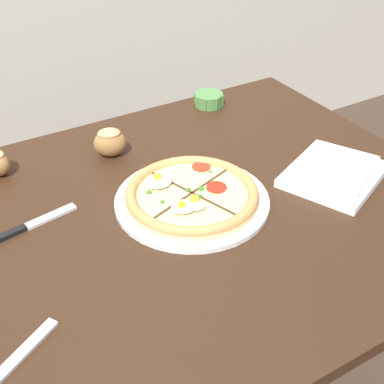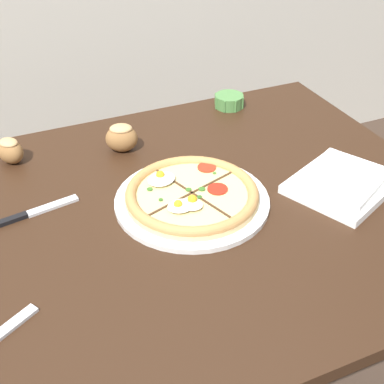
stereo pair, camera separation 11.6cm
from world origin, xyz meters
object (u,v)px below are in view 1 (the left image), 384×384
knife_spare (32,225)px  ramekin_bowl (209,99)px  dining_table (178,248)px  bread_piece_near (110,142)px  knife_main (2,373)px  napkin_folded (334,172)px  pizza (192,196)px

knife_spare → ramekin_bowl: bearing=15.4°
dining_table → ramekin_bowl: (0.34, 0.41, 0.12)m
dining_table → bread_piece_near: 0.33m
bread_piece_near → knife_main: size_ratio=0.47×
knife_spare → bread_piece_near: bearing=24.9°
napkin_folded → knife_main: bearing=-169.8°
dining_table → knife_spare: bearing=158.4°
dining_table → napkin_folded: 0.41m
napkin_folded → pizza: bearing=165.7°
knife_main → ramekin_bowl: bearing=9.1°
ramekin_bowl → bread_piece_near: (-0.36, -0.11, 0.02)m
ramekin_bowl → knife_spare: bearing=-154.8°
dining_table → knife_main: size_ratio=6.01×
pizza → ramekin_bowl: (0.29, 0.39, 0.00)m
napkin_folded → bread_piece_near: bread_piece_near is taller
ramekin_bowl → knife_spare: size_ratio=0.45×
pizza → knife_spare: 0.34m
napkin_folded → dining_table: bearing=168.9°
pizza → bread_piece_near: (-0.07, 0.28, 0.02)m
dining_table → ramekin_bowl: size_ratio=14.02×
knife_main → bread_piece_near: bearing=21.5°
pizza → napkin_folded: size_ratio=1.19×
pizza → ramekin_bowl: bearing=53.3°
pizza → bread_piece_near: bearing=104.0°
dining_table → bread_piece_near: bearing=95.1°
napkin_folded → knife_main: size_ratio=1.38×
knife_main → dining_table: bearing=-2.9°
dining_table → napkin_folded: bearing=-11.1°
bread_piece_near → ramekin_bowl: bearing=17.5°
dining_table → napkin_folded: size_ratio=4.36×
pizza → napkin_folded: bearing=-14.3°
dining_table → ramekin_bowl: bearing=50.2°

